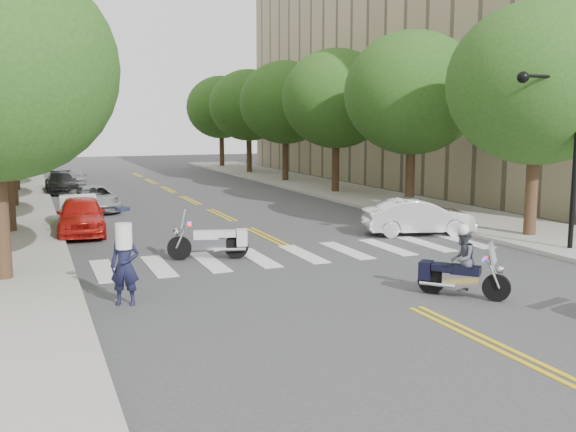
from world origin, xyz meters
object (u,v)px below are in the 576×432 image
motorcycle_parked (215,241)px  convertible (418,217)px  motorcycle_police (460,265)px  officer_standing (125,266)px

motorcycle_parked → convertible: bearing=-67.1°
motorcycle_parked → convertible: size_ratio=0.60×
motorcycle_police → convertible: motorcycle_police is taller
officer_standing → convertible: (11.59, 5.45, -0.24)m
motorcycle_parked → officer_standing: bearing=154.9°
convertible → officer_standing: bearing=130.1°
officer_standing → convertible: 12.81m
motorcycle_police → motorcycle_parked: (-4.32, 6.45, -0.24)m
motorcycle_police → officer_standing: size_ratio=0.99×
officer_standing → motorcycle_police: bearing=5.3°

